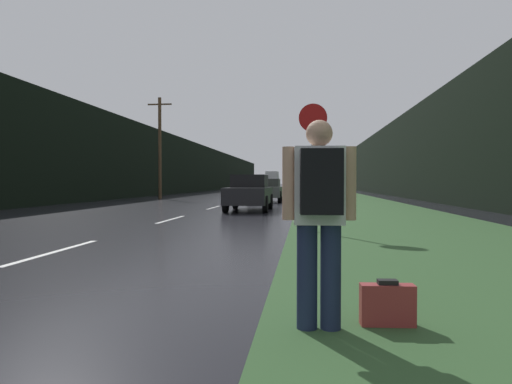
{
  "coord_description": "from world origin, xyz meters",
  "views": [
    {
      "loc": [
        4.39,
        0.4,
        1.23
      ],
      "look_at": [
        2.69,
        16.19,
        0.89
      ],
      "focal_mm": 32.0,
      "sensor_mm": 36.0,
      "label": 1
    }
  ],
  "objects_px": {
    "hitchhiker_with_backpack": "(319,211)",
    "car_passing_far": "(266,190)",
    "stop_sign": "(313,154)",
    "car_passing_near": "(249,193)",
    "suitcase": "(387,305)",
    "delivery_truck": "(272,180)"
  },
  "relations": [
    {
      "from": "stop_sign",
      "to": "delivery_truck",
      "type": "relative_size",
      "value": 0.45
    },
    {
      "from": "stop_sign",
      "to": "delivery_truck",
      "type": "height_order",
      "value": "delivery_truck"
    },
    {
      "from": "suitcase",
      "to": "car_passing_far",
      "type": "height_order",
      "value": "car_passing_far"
    },
    {
      "from": "car_passing_near",
      "to": "car_passing_far",
      "type": "distance_m",
      "value": 8.7
    },
    {
      "from": "stop_sign",
      "to": "car_passing_near",
      "type": "bearing_deg",
      "value": 107.3
    },
    {
      "from": "stop_sign",
      "to": "suitcase",
      "type": "height_order",
      "value": "stop_sign"
    },
    {
      "from": "suitcase",
      "to": "car_passing_near",
      "type": "bearing_deg",
      "value": 98.19
    },
    {
      "from": "car_passing_far",
      "to": "delivery_truck",
      "type": "relative_size",
      "value": 0.6
    },
    {
      "from": "suitcase",
      "to": "car_passing_near",
      "type": "xyz_separation_m",
      "value": [
        -3.09,
        15.61,
        0.59
      ]
    },
    {
      "from": "car_passing_near",
      "to": "suitcase",
      "type": "bearing_deg",
      "value": 101.19
    },
    {
      "from": "suitcase",
      "to": "stop_sign",
      "type": "bearing_deg",
      "value": 90.96
    },
    {
      "from": "suitcase",
      "to": "hitchhiker_with_backpack",
      "type": "bearing_deg",
      "value": -165.44
    },
    {
      "from": "hitchhiker_with_backpack",
      "to": "stop_sign",
      "type": "bearing_deg",
      "value": 86.46
    },
    {
      "from": "car_passing_near",
      "to": "delivery_truck",
      "type": "height_order",
      "value": "delivery_truck"
    },
    {
      "from": "stop_sign",
      "to": "car_passing_far",
      "type": "distance_m",
      "value": 17.22
    },
    {
      "from": "car_passing_near",
      "to": "delivery_truck",
      "type": "bearing_deg",
      "value": -86.73
    },
    {
      "from": "car_passing_far",
      "to": "car_passing_near",
      "type": "bearing_deg",
      "value": 90.0
    },
    {
      "from": "car_passing_far",
      "to": "stop_sign",
      "type": "bearing_deg",
      "value": 98.64
    },
    {
      "from": "hitchhiker_with_backpack",
      "to": "car_passing_far",
      "type": "xyz_separation_m",
      "value": [
        -2.51,
        24.49,
        -0.27
      ]
    },
    {
      "from": "hitchhiker_with_backpack",
      "to": "car_passing_far",
      "type": "height_order",
      "value": "hitchhiker_with_backpack"
    },
    {
      "from": "car_passing_near",
      "to": "delivery_truck",
      "type": "relative_size",
      "value": 0.61
    },
    {
      "from": "suitcase",
      "to": "delivery_truck",
      "type": "xyz_separation_m",
      "value": [
        -7.08,
        85.64,
        1.52
      ]
    }
  ]
}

